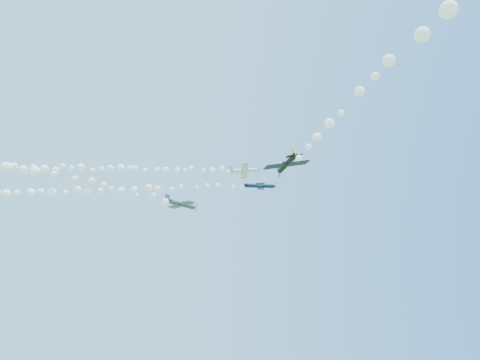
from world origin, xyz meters
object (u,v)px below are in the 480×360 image
object	(u,v)px
plane_grey	(181,204)
plane_black	(287,164)
plane_navy	(260,186)
plane_white	(244,170)

from	to	relation	value
plane_grey	plane_black	distance (m)	26.79
plane_navy	plane_grey	distance (m)	24.58
plane_navy	plane_grey	world-z (taller)	plane_navy
plane_white	plane_grey	size ratio (longest dim) A/B	1.07
plane_grey	plane_white	bearing A→B (deg)	16.53
plane_white	plane_black	xyz separation A→B (m)	(-5.15, -38.39, -15.36)
plane_black	plane_grey	bearing A→B (deg)	24.40
plane_white	plane_navy	bearing A→B (deg)	-32.00
plane_white	plane_navy	world-z (taller)	plane_white
plane_white	plane_grey	world-z (taller)	plane_white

